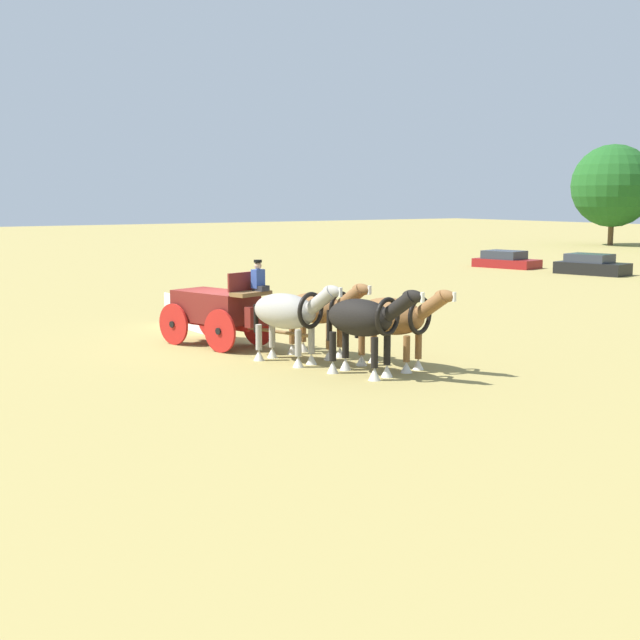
{
  "coord_description": "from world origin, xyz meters",
  "views": [
    {
      "loc": [
        23.42,
        -11.62,
        4.53
      ],
      "look_at": [
        4.2,
        1.06,
        1.2
      ],
      "focal_mm": 48.22,
      "sensor_mm": 36.0,
      "label": 1
    }
  ],
  "objects_px": {
    "draft_horse_lead_off": "(364,321)",
    "parked_vehicle_a": "(506,260)",
    "show_wagon": "(219,308)",
    "draft_horse_rear_off": "(288,313)",
    "draft_horse_rear_near": "(320,311)",
    "draft_horse_lead_near": "(394,318)",
    "parked_vehicle_b": "(592,265)"
  },
  "relations": [
    {
      "from": "show_wagon",
      "to": "draft_horse_lead_near",
      "type": "relative_size",
      "value": 1.82
    },
    {
      "from": "draft_horse_lead_near",
      "to": "parked_vehicle_b",
      "type": "xyz_separation_m",
      "value": [
        -15.41,
        26.82,
        -0.82
      ]
    },
    {
      "from": "draft_horse_rear_off",
      "to": "draft_horse_lead_off",
      "type": "bearing_deg",
      "value": 15.98
    },
    {
      "from": "show_wagon",
      "to": "draft_horse_rear_near",
      "type": "bearing_deg",
      "value": 26.43
    },
    {
      "from": "draft_horse_rear_off",
      "to": "parked_vehicle_b",
      "type": "relative_size",
      "value": 0.71
    },
    {
      "from": "show_wagon",
      "to": "draft_horse_rear_near",
      "type": "distance_m",
      "value": 3.56
    },
    {
      "from": "draft_horse_rear_near",
      "to": "draft_horse_lead_near",
      "type": "relative_size",
      "value": 0.96
    },
    {
      "from": "draft_horse_lead_near",
      "to": "parked_vehicle_b",
      "type": "distance_m",
      "value": 30.94
    },
    {
      "from": "draft_horse_rear_near",
      "to": "draft_horse_rear_off",
      "type": "bearing_deg",
      "value": -74.8
    },
    {
      "from": "draft_horse_rear_off",
      "to": "show_wagon",
      "type": "bearing_deg",
      "value": -174.71
    },
    {
      "from": "show_wagon",
      "to": "draft_horse_lead_off",
      "type": "height_order",
      "value": "show_wagon"
    },
    {
      "from": "draft_horse_lead_off",
      "to": "parked_vehicle_a",
      "type": "bearing_deg",
      "value": 128.73
    },
    {
      "from": "draft_horse_lead_near",
      "to": "parked_vehicle_a",
      "type": "distance_m",
      "value": 33.95
    },
    {
      "from": "draft_horse_rear_off",
      "to": "draft_horse_lead_off",
      "type": "xyz_separation_m",
      "value": [
        2.5,
        0.72,
        0.05
      ]
    },
    {
      "from": "show_wagon",
      "to": "draft_horse_lead_off",
      "type": "bearing_deg",
      "value": 9.82
    },
    {
      "from": "show_wagon",
      "to": "parked_vehicle_a",
      "type": "xyz_separation_m",
      "value": [
        -15.96,
        28.45,
        -0.69
      ]
    },
    {
      "from": "draft_horse_lead_near",
      "to": "parked_vehicle_a",
      "type": "xyz_separation_m",
      "value": [
        -21.62,
        26.16,
        -0.88
      ]
    },
    {
      "from": "parked_vehicle_b",
      "to": "draft_horse_rear_near",
      "type": "bearing_deg",
      "value": -64.84
    },
    {
      "from": "draft_horse_lead_off",
      "to": "draft_horse_rear_near",
      "type": "bearing_deg",
      "value": 169.28
    },
    {
      "from": "show_wagon",
      "to": "draft_horse_lead_off",
      "type": "distance_m",
      "value": 6.12
    },
    {
      "from": "parked_vehicle_a",
      "to": "parked_vehicle_b",
      "type": "bearing_deg",
      "value": 6.05
    },
    {
      "from": "parked_vehicle_b",
      "to": "draft_horse_lead_off",
      "type": "bearing_deg",
      "value": -60.67
    },
    {
      "from": "show_wagon",
      "to": "draft_horse_rear_off",
      "type": "xyz_separation_m",
      "value": [
        3.52,
        0.33,
        0.23
      ]
    },
    {
      "from": "draft_horse_rear_off",
      "to": "parked_vehicle_b",
      "type": "xyz_separation_m",
      "value": [
        -13.27,
        28.79,
        -0.86
      ]
    },
    {
      "from": "draft_horse_lead_near",
      "to": "parked_vehicle_b",
      "type": "relative_size",
      "value": 0.71
    },
    {
      "from": "show_wagon",
      "to": "draft_horse_rear_near",
      "type": "height_order",
      "value": "show_wagon"
    },
    {
      "from": "draft_horse_lead_near",
      "to": "draft_horse_lead_off",
      "type": "xyz_separation_m",
      "value": [
        0.36,
        -1.25,
        0.08
      ]
    },
    {
      "from": "draft_horse_rear_near",
      "to": "draft_horse_lead_near",
      "type": "height_order",
      "value": "draft_horse_lead_near"
    },
    {
      "from": "show_wagon",
      "to": "draft_horse_lead_near",
      "type": "bearing_deg",
      "value": 22.04
    },
    {
      "from": "show_wagon",
      "to": "draft_horse_rear_off",
      "type": "distance_m",
      "value": 3.54
    },
    {
      "from": "draft_horse_lead_off",
      "to": "parked_vehicle_b",
      "type": "relative_size",
      "value": 0.67
    },
    {
      "from": "show_wagon",
      "to": "draft_horse_rear_near",
      "type": "relative_size",
      "value": 1.89
    }
  ]
}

